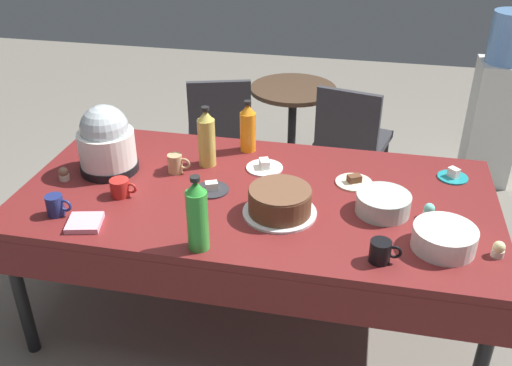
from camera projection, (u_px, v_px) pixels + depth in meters
The scene contains 25 objects.
ground at pixel (256, 313), 3.03m from camera, with size 9.00×9.00×0.00m, color slate.
potluck_table at pixel (256, 204), 2.69m from camera, with size 2.20×1.10×0.75m.
frosted_layer_cake at pixel (280, 202), 2.47m from camera, with size 0.33×0.33×0.12m.
slow_cooker at pixel (106, 141), 2.77m from camera, with size 0.29×0.29×0.34m.
glass_salad_bowl at pixel (383, 203), 2.49m from camera, with size 0.24×0.24×0.09m, color #B2C6BC.
ceramic_snack_bowl at pixel (444, 238), 2.25m from camera, with size 0.25×0.25×0.09m, color silver.
dessert_plate_teal at pixel (453, 176), 2.77m from camera, with size 0.15×0.15×0.05m.
dessert_plate_white at pixel (264, 166), 2.85m from camera, with size 0.18×0.18×0.05m.
dessert_plate_cream at pixel (354, 181), 2.73m from camera, with size 0.18×0.18×0.04m.
dessert_plate_charcoal at pixel (212, 189), 2.66m from camera, with size 0.16×0.16×0.05m.
cupcake_mint at pixel (64, 174), 2.74m from camera, with size 0.05×0.05×0.07m.
cupcake_rose at pixel (498, 249), 2.22m from camera, with size 0.05×0.05×0.07m.
cupcake_berry at pixel (429, 211), 2.46m from camera, with size 0.05×0.05×0.07m.
soda_bottle_lime_soda at pixel (197, 216), 2.21m from camera, with size 0.09×0.09×0.32m.
soda_bottle_orange_juice at pixel (248, 128), 2.98m from camera, with size 0.08×0.08×0.28m.
soda_bottle_ginger_ale at pixel (207, 138), 2.83m from camera, with size 0.09×0.09×0.31m.
coffee_mug_red at pixel (120, 188), 2.61m from camera, with size 0.13×0.09×0.08m.
coffee_mug_navy at pixel (56, 205), 2.47m from camera, with size 0.12×0.08×0.09m.
coffee_mug_tan at pixel (176, 164), 2.80m from camera, with size 0.11×0.07×0.10m.
coffee_mug_black at pixel (381, 251), 2.18m from camera, with size 0.12×0.08×0.09m.
paper_napkin_stack at pixel (85, 223), 2.41m from camera, with size 0.14×0.14×0.02m, color pink.
maroon_chair_left at pixel (220, 124), 3.96m from camera, with size 0.55×0.55×0.85m.
maroon_chair_right at pixel (351, 136), 3.80m from camera, with size 0.53×0.53×0.85m.
round_cafe_table at pixel (292, 117), 4.06m from camera, with size 0.60×0.60×0.72m.
water_cooler at pixel (496, 105), 4.01m from camera, with size 0.32×0.32×1.24m.
Camera 1 is at (0.47, -2.23, 2.11)m, focal length 39.92 mm.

